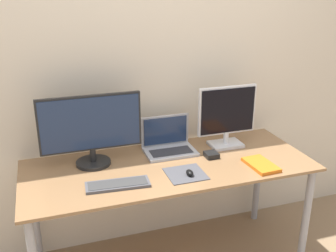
{
  "coord_description": "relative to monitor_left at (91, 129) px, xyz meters",
  "views": [
    {
      "loc": [
        -0.69,
        -1.69,
        1.8
      ],
      "look_at": [
        0.02,
        0.42,
        0.96
      ],
      "focal_mm": 42.0,
      "sensor_mm": 36.0,
      "label": 1
    }
  ],
  "objects": [
    {
      "name": "laptop",
      "position": [
        0.49,
        0.04,
        -0.17
      ],
      "size": [
        0.33,
        0.22,
        0.22
      ],
      "color": "#ADADB2",
      "rests_on": "desk"
    },
    {
      "name": "keyboard",
      "position": [
        0.09,
        -0.32,
        -0.22
      ],
      "size": [
        0.36,
        0.15,
        0.02
      ],
      "color": "#4C4C51",
      "rests_on": "desk"
    },
    {
      "name": "desk",
      "position": [
        0.44,
        -0.15,
        -0.33
      ],
      "size": [
        1.75,
        0.7,
        0.74
      ],
      "color": "olive",
      "rests_on": "ground_plane"
    },
    {
      "name": "mouse",
      "position": [
        0.5,
        -0.33,
        -0.21
      ],
      "size": [
        0.04,
        0.06,
        0.03
      ],
      "color": "black",
      "rests_on": "mousepad"
    },
    {
      "name": "book",
      "position": [
        0.95,
        -0.35,
        -0.22
      ],
      "size": [
        0.15,
        0.24,
        0.02
      ],
      "color": "orange",
      "rests_on": "desk"
    },
    {
      "name": "monitor_left",
      "position": [
        0.0,
        0.0,
        0.0
      ],
      "size": [
        0.6,
        0.21,
        0.43
      ],
      "color": "black",
      "rests_on": "desk"
    },
    {
      "name": "monitor_right",
      "position": [
        0.89,
        -0.0,
        -0.02
      ],
      "size": [
        0.4,
        0.15,
        0.41
      ],
      "color": "silver",
      "rests_on": "desk"
    },
    {
      "name": "power_brick",
      "position": [
        0.72,
        -0.14,
        -0.21
      ],
      "size": [
        0.08,
        0.09,
        0.03
      ],
      "color": "black",
      "rests_on": "desk"
    },
    {
      "name": "mousepad",
      "position": [
        0.48,
        -0.3,
        -0.23
      ],
      "size": [
        0.22,
        0.21,
        0.0
      ],
      "color": "#47474C",
      "rests_on": "desk"
    },
    {
      "name": "wall_back",
      "position": [
        0.44,
        0.26,
        0.28
      ],
      "size": [
        7.0,
        0.05,
        2.5
      ],
      "color": "beige",
      "rests_on": "ground_plane"
    }
  ]
}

